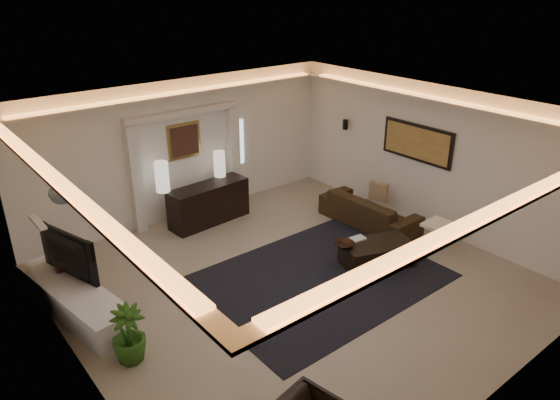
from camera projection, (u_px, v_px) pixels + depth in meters
floor at (293, 282)px, 8.74m from camera, size 7.00×7.00×0.00m
ceiling at (295, 113)px, 7.57m from camera, size 7.00×7.00×0.00m
wall_back at (184, 150)px, 10.65m from camera, size 7.00×0.00×7.00m
wall_front at (501, 305)px, 5.66m from camera, size 7.00×0.00×7.00m
wall_left at (70, 279)px, 6.14m from camera, size 0.00×7.00×7.00m
wall_right at (429, 158)px, 10.17m from camera, size 0.00×7.00×7.00m
cove_soffit at (295, 132)px, 7.69m from camera, size 7.00×7.00×0.04m
daylight_slit at (239, 142)px, 11.45m from camera, size 0.25×0.03×1.00m
area_rug at (318, 278)px, 8.82m from camera, size 4.00×3.00×0.01m
pilaster_left at (136, 180)px, 10.06m from camera, size 0.22×0.20×2.20m
pilaster_right at (234, 156)px, 11.38m from camera, size 0.22×0.20×2.20m
alcove_header at (184, 113)px, 10.26m from camera, size 2.52×0.20×0.12m
painting_frame at (184, 141)px, 10.55m from camera, size 0.74×0.04×0.74m
painting_canvas at (185, 141)px, 10.53m from camera, size 0.62×0.02×0.62m
art_panel_frame at (417, 143)px, 10.27m from camera, size 0.04×1.64×0.74m
art_panel_gold at (416, 143)px, 10.25m from camera, size 0.02×1.50×0.62m
wall_sconce at (345, 124)px, 11.58m from camera, size 0.12×0.12×0.22m
wall_niche at (38, 222)px, 7.09m from camera, size 0.10×0.55×0.04m
console at (209, 204)px, 10.70m from camera, size 1.75×0.66×0.86m
lamp_left at (162, 179)px, 10.12m from camera, size 0.30×0.30×0.61m
lamp_right at (219, 164)px, 10.89m from camera, size 0.32×0.32×0.55m
media_ledge at (74, 300)px, 7.86m from camera, size 1.00×2.57×0.47m
tv at (61, 257)px, 7.85m from camera, size 1.30×0.53×0.75m
figurine at (58, 262)px, 8.10m from camera, size 0.17×0.17×0.37m
ginger_jar at (61, 190)px, 7.59m from camera, size 0.47×0.47×0.39m
plant at (128, 334)px, 6.81m from camera, size 0.51×0.51×0.83m
sofa at (369, 210)px, 10.62m from camera, size 2.16×0.90×0.63m
throw_blanket at (438, 224)px, 9.50m from camera, size 0.55×0.46×0.06m
throw_pillow at (379, 191)px, 10.93m from camera, size 0.21×0.42×0.40m
coffee_table at (377, 254)px, 9.18m from camera, size 1.38×1.05×0.46m
bowl at (345, 246)px, 8.96m from camera, size 0.40×0.40×0.08m
magazine at (358, 240)px, 9.22m from camera, size 0.29×0.23×0.03m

